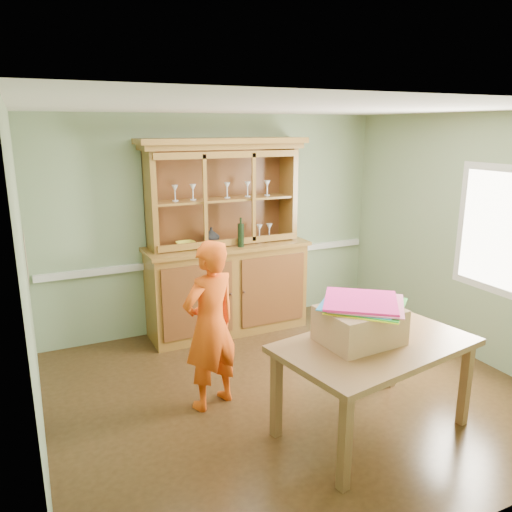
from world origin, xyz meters
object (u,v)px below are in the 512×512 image
dining_table (375,353)px  cardboard_box (359,325)px  china_hutch (226,267)px  person (210,326)px

dining_table → cardboard_box: size_ratio=2.81×
china_hutch → dining_table: (0.31, -2.57, -0.13)m
cardboard_box → person: size_ratio=0.40×
china_hutch → person: china_hutch is taller
cardboard_box → dining_table: bearing=-33.4°
cardboard_box → person: person is taller
dining_table → person: bearing=129.2°
china_hutch → dining_table: 2.59m
dining_table → cardboard_box: 0.28m
china_hutch → dining_table: size_ratio=1.37×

